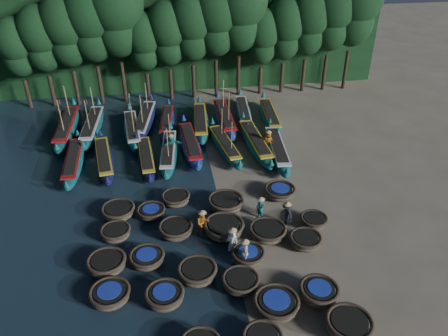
{
  "coord_description": "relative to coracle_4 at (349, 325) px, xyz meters",
  "views": [
    {
      "loc": [
        -3.4,
        -22.02,
        17.63
      ],
      "look_at": [
        0.67,
        3.81,
        1.3
      ],
      "focal_mm": 35.0,
      "sensor_mm": 36.0,
      "label": 1
    }
  ],
  "objects": [
    {
      "name": "long_boat_17",
      "position": [
        1.89,
        22.87,
        0.06
      ],
      "size": [
        1.98,
        8.08,
        1.43
      ],
      "rotation": [
        0.0,
        0.0,
        -0.07
      ],
      "color": "#0F5656",
      "rests_on": "ground"
    },
    {
      "name": "tree_4",
      "position": [
        -11.31,
        29.62,
        8.19
      ],
      "size": [
        5.34,
        5.34,
        12.58
      ],
      "color": "black",
      "rests_on": "ground"
    },
    {
      "name": "long_boat_8",
      "position": [
        0.95,
        16.69,
        0.07
      ],
      "size": [
        2.17,
        8.29,
        1.47
      ],
      "rotation": [
        0.0,
        0.0,
        -0.09
      ],
      "color": "#0F5656",
      "rests_on": "ground"
    },
    {
      "name": "coracle_7",
      "position": [
        -4.51,
        3.53,
        -0.06
      ],
      "size": [
        2.19,
        2.19,
        0.74
      ],
      "rotation": [
        0.0,
        0.0,
        0.19
      ],
      "color": "brown",
      "rests_on": "ground"
    },
    {
      "name": "coracle_24",
      "position": [
        -0.31,
        11.21,
        -0.05
      ],
      "size": [
        2.18,
        2.18,
        0.75
      ],
      "rotation": [
        0.0,
        0.0,
        -0.04
      ],
      "color": "brown",
      "rests_on": "ground"
    },
    {
      "name": "coracle_4",
      "position": [
        0.0,
        0.0,
        0.0
      ],
      "size": [
        2.43,
        2.43,
        0.85
      ],
      "rotation": [
        0.0,
        0.0,
        -0.16
      ],
      "color": "brown",
      "rests_on": "ground"
    },
    {
      "name": "coracle_14",
      "position": [
        -0.13,
        6.13,
        -0.07
      ],
      "size": [
        2.32,
        2.32,
        0.73
      ],
      "rotation": [
        0.0,
        0.0,
        0.37
      ],
      "color": "brown",
      "rests_on": "ground"
    },
    {
      "name": "coracle_16",
      "position": [
        -7.61,
        8.27,
        -0.02
      ],
      "size": [
        2.13,
        2.13,
        0.81
      ],
      "rotation": [
        0.0,
        0.0,
        -0.1
      ],
      "color": "brown",
      "rests_on": "ground"
    },
    {
      "name": "fisherman_1",
      "position": [
        -2.18,
        9.11,
        0.41
      ],
      "size": [
        0.65,
        0.67,
        1.76
      ],
      "rotation": [
        0.0,
        0.0,
        5.42
      ],
      "color": "#18665F",
      "rests_on": "ground"
    },
    {
      "name": "fisherman_6",
      "position": [
        0.38,
        17.51,
        0.47
      ],
      "size": [
        1.05,
        0.98,
        2.0
      ],
      "rotation": [
        0.0,
        0.0,
        5.66
      ],
      "color": "#AD5E17",
      "rests_on": "ground"
    },
    {
      "name": "tree_8",
      "position": [
        -2.11,
        29.62,
        7.51
      ],
      "size": [
        4.92,
        4.92,
        11.6
      ],
      "color": "black",
      "rests_on": "ground"
    },
    {
      "name": "tree_6",
      "position": [
        -6.71,
        29.62,
        6.16
      ],
      "size": [
        4.09,
        4.09,
        9.65
      ],
      "color": "black",
      "rests_on": "ground"
    },
    {
      "name": "tree_12",
      "position": [
        7.09,
        29.62,
        6.84
      ],
      "size": [
        4.51,
        4.51,
        10.63
      ],
      "color": "black",
      "rests_on": "ground"
    },
    {
      "name": "long_boat_1",
      "position": [
        -14.79,
        17.31,
        0.05
      ],
      "size": [
        1.58,
        7.98,
        1.4
      ],
      "rotation": [
        0.0,
        0.0,
        0.02
      ],
      "color": "#0F5656",
      "rests_on": "ground"
    },
    {
      "name": "long_boat_10",
      "position": [
        -13.94,
        23.14,
        0.1
      ],
      "size": [
        2.06,
        8.68,
        3.69
      ],
      "rotation": [
        0.0,
        0.0,
        -0.06
      ],
      "color": "#0F5656",
      "rests_on": "ground"
    },
    {
      "name": "coracle_8",
      "position": [
        -3.05,
        1.79,
        -0.04
      ],
      "size": [
        2.65,
        2.65,
        0.78
      ],
      "rotation": [
        0.0,
        0.0,
        -0.26
      ],
      "color": "brown",
      "rests_on": "ground"
    },
    {
      "name": "long_boat_5",
      "position": [
        -5.79,
        18.63,
        0.07
      ],
      "size": [
        1.92,
        8.31,
        1.46
      ],
      "rotation": [
        0.0,
        0.0,
        0.06
      ],
      "color": "navy",
      "rests_on": "ground"
    },
    {
      "name": "tree_13",
      "position": [
        9.39,
        29.62,
        7.51
      ],
      "size": [
        4.92,
        4.92,
        11.6
      ],
      "color": "black",
      "rests_on": "ground"
    },
    {
      "name": "tree_2",
      "position": [
        -15.91,
        29.62,
        6.84
      ],
      "size": [
        4.51,
        4.51,
        10.63
      ],
      "color": "black",
      "rests_on": "ground"
    },
    {
      "name": "coracle_18",
      "position": [
        -2.15,
        7.24,
        -0.05
      ],
      "size": [
        2.72,
        2.72,
        0.76
      ],
      "rotation": [
        0.0,
        0.0,
        0.34
      ],
      "color": "brown",
      "rests_on": "ground"
    },
    {
      "name": "long_boat_11",
      "position": [
        -10.49,
        22.05,
        0.06
      ],
      "size": [
        2.1,
        8.01,
        3.41
      ],
      "rotation": [
        0.0,
        0.0,
        0.09
      ],
      "color": "#0F5656",
      "rests_on": "ground"
    },
    {
      "name": "long_boat_14",
      "position": [
        -4.52,
        22.53,
        0.08
      ],
      "size": [
        2.11,
        8.34,
        1.47
      ],
      "rotation": [
        0.0,
        0.0,
        -0.08
      ],
      "color": "#0F5656",
      "rests_on": "ground"
    },
    {
      "name": "coracle_13",
      "position": [
        -3.72,
        5.44,
        -0.07
      ],
      "size": [
        1.95,
        1.95,
        0.72
      ],
      "rotation": [
        0.0,
        0.0,
        -0.1
      ],
      "color": "brown",
      "rests_on": "ground"
    },
    {
      "name": "coracle_5",
      "position": [
        -11.24,
        3.71,
        -0.06
      ],
      "size": [
        2.13,
        2.13,
        0.74
      ],
      "rotation": [
        0.0,
        0.0,
        0.03
      ],
      "color": "brown",
      "rests_on": "ground"
    },
    {
      "name": "long_boat_6",
      "position": [
        -3.04,
        18.07,
        0.04
      ],
      "size": [
        2.44,
        7.65,
        3.28
      ],
      "rotation": [
        0.0,
        0.0,
        0.15
      ],
      "color": "#0F5656",
      "rests_on": "ground"
    },
    {
      "name": "fisherman_4",
      "position": [
        -3.97,
        5.24,
        0.41
      ],
      "size": [
        0.52,
        1.01,
        1.87
      ],
      "rotation": [
        0.0,
        0.0,
        4.64
      ],
      "color": "silver",
      "rests_on": "ground"
    },
    {
      "name": "coracle_20",
      "position": [
        -11.15,
        10.7,
        -0.05
      ],
      "size": [
        2.5,
        2.5,
        0.76
      ],
      "rotation": [
        0.0,
        0.0,
        0.29
      ],
      "color": "brown",
      "rests_on": "ground"
    },
    {
      "name": "long_boat_9",
      "position": [
        -16.08,
        23.16,
        0.14
      ],
      "size": [
        1.78,
        9.21,
        3.91
      ],
      "rotation": [
        0.0,
        0.0,
        -0.02
      ],
      "color": "#0F5656",
      "rests_on": "ground"
    },
    {
      "name": "fisherman_2",
      "position": [
        -5.98,
        8.16,
        0.41
      ],
      "size": [
        0.88,
        0.72,
        1.89
      ],
      "rotation": [
        0.0,
        0.0,
        0.11
      ],
      "color": "#AD5E17",
      "rests_on": "ground"
    },
    {
      "name": "coracle_12",
      "position": [
        -6.69,
        4.51,
        -0.0
      ],
      "size": [
        2.18,
        2.18,
        0.84
      ],
      "rotation": [
        0.0,
        0.0,
        0.0
      ],
      "color": "brown",
      "rests_on": "ground"
    },
    {
      "name": "coracle_15",
      "position": [
        -11.21,
        8.58,
        -0.07
      ],
      "size": [
        1.94,
        1.94,
        0.72
      ],
      "rotation": [
        0.0,
        0.0,
        -0.15
      ],
      "color": "brown",
      "rests_on": "ground"
    },
    {
      "name": "fisherman_3",
      "position": [
        -0.71,
        8.26,
        0.37
      ],
      "size": [
        0.93,
        1.2,
        1.83
      ],
      "rotation": [
        0.0,
        0.0,
        5.07
      ],
      "color": "black",
      "rests_on": "ground"
    },
    {
      "name": "long_boat_12",
      "position": [
        -9.41,
        23.7,
        0.09
      ],
      "size": [
        2.8,
        8.48,
        3.64
      ],
      "rotation": [
        0.0,
        0.0,
        -0.16
      ],
      "color": "#10133C",
      "rests_on": "ground"
    },
    {
      "name": "coracle_17",
      "position": [
        -4.71,
        7.94,
        -0.0
      ],
      "size": [
        3.07,
        3.07,
        0.85
      ],
      "rotation": [
        0.0,
        0.0,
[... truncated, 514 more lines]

